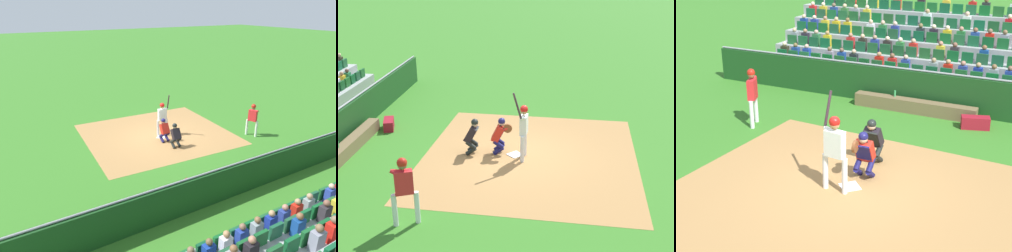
% 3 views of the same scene
% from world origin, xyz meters
% --- Properties ---
extents(ground_plane, '(160.00, 160.00, 0.00)m').
position_xyz_m(ground_plane, '(0.00, 0.00, 0.00)').
color(ground_plane, '#347322').
extents(infield_dirt_patch, '(8.05, 7.37, 0.01)m').
position_xyz_m(infield_dirt_patch, '(0.00, 0.50, 0.00)').
color(infield_dirt_patch, '#A57845').
rests_on(infield_dirt_patch, ground_plane).
extents(home_plate_marker, '(0.62, 0.62, 0.02)m').
position_xyz_m(home_plate_marker, '(0.00, 0.00, 0.02)').
color(home_plate_marker, white).
rests_on(home_plate_marker, infield_dirt_patch).
extents(batter_at_plate, '(0.66, 0.48, 2.32)m').
position_xyz_m(batter_at_plate, '(0.25, 0.29, 1.16)').
color(batter_at_plate, silver).
rests_on(batter_at_plate, ground_plane).
extents(catcher_crouching, '(0.48, 0.72, 1.28)m').
position_xyz_m(catcher_crouching, '(-0.11, -0.53, 0.71)').
color(catcher_crouching, '#19174F').
rests_on(catcher_crouching, ground_plane).
extents(home_plate_umpire, '(0.47, 0.50, 1.27)m').
position_xyz_m(home_plate_umpire, '(0.04, -1.44, 0.69)').
color(home_plate_umpire, black).
rests_on(home_plate_umpire, ground_plane).
extents(dugout_wall, '(17.47, 0.24, 1.35)m').
position_xyz_m(dugout_wall, '(0.00, -6.15, 0.65)').
color(dugout_wall, '#18411A').
rests_on(dugout_wall, ground_plane).
extents(dugout_bench, '(4.19, 0.40, 0.44)m').
position_xyz_m(dugout_bench, '(0.31, -5.60, 0.22)').
color(dugout_bench, brown).
rests_on(dugout_bench, ground_plane).
extents(water_bottle_on_bench, '(0.07, 0.07, 0.21)m').
position_xyz_m(water_bottle_on_bench, '(1.02, -5.69, 0.54)').
color(water_bottle_on_bench, green).
rests_on(water_bottle_on_bench, dugout_bench).
extents(equipment_duffel_bag, '(0.92, 0.60, 0.38)m').
position_xyz_m(equipment_duffel_bag, '(-1.86, -5.06, 0.19)').
color(equipment_duffel_bag, maroon).
rests_on(equipment_duffel_bag, ground_plane).
extents(on_deck_batter, '(0.38, 0.67, 1.82)m').
position_xyz_m(on_deck_batter, '(4.42, -2.29, 1.12)').
color(on_deck_batter, silver).
rests_on(on_deck_batter, ground_plane).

